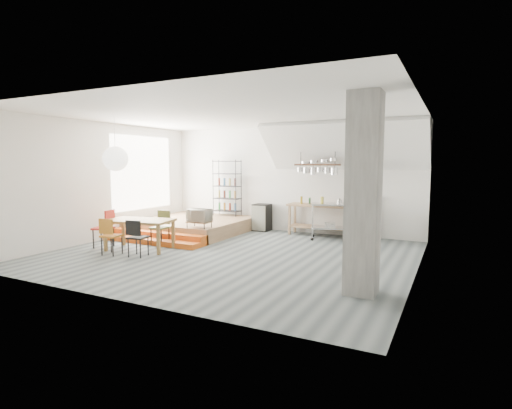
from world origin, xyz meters
The scene contains 26 objects.
floor centered at (0.00, 0.00, 0.00)m, with size 8.00×8.00×0.00m, color #4D5559.
wall_back centered at (0.00, 3.50, 1.60)m, with size 8.00×0.04×3.20m, color silver.
wall_left centered at (-4.00, 0.00, 1.60)m, with size 0.04×7.00×3.20m, color silver.
wall_right centered at (4.00, 0.00, 1.60)m, with size 0.04×7.00×3.20m, color silver.
ceiling centered at (0.00, 0.00, 3.20)m, with size 8.00×7.00×0.02m, color white.
slope_ceiling centered at (1.80, 2.90, 2.55)m, with size 4.40×1.80×0.15m, color white.
window_pane centered at (-3.98, 1.50, 1.80)m, with size 0.02×2.50×2.20m, color white.
platform centered at (-2.50, 2.00, 0.20)m, with size 3.00×3.00×0.40m, color olive.
step_lower centered at (-2.50, 0.05, 0.07)m, with size 3.00×0.35×0.13m, color #D65C19.
step_upper centered at (-2.50, 0.40, 0.13)m, with size 3.00×0.35×0.27m, color #D65C19.
concrete_column centered at (3.30, -1.50, 1.60)m, with size 0.50×0.50×3.20m, color slate.
kitchen_counter centered at (1.10, 3.15, 0.63)m, with size 1.80×0.60×0.91m.
stove centered at (2.50, 3.16, 0.48)m, with size 0.60×0.60×1.18m.
pot_rack centered at (1.13, 2.92, 1.98)m, with size 1.20×0.50×1.43m.
wire_shelving centered at (-2.00, 3.20, 1.33)m, with size 0.88×0.38×1.80m.
microwave_shelf centered at (-1.40, 0.75, 0.55)m, with size 0.60×0.40×0.16m.
paper_lantern centered at (-2.79, -0.73, 2.20)m, with size 0.60×0.60×0.60m, color white.
dining_table centered at (-2.20, -0.61, 0.66)m, with size 1.70×1.17×0.74m.
chair_mustard centered at (-2.40, -1.37, 0.51)m, with size 0.43×0.43×0.85m.
chair_black centered at (-1.73, -1.23, 0.50)m, with size 0.44×0.44×0.84m.
chair_olive centered at (-2.14, 0.12, 0.52)m, with size 0.42×0.42×0.87m.
chair_red centered at (-3.13, -0.79, 0.56)m, with size 0.53×0.53×0.94m.
rolling_cart centered at (1.56, 2.70, 0.65)m, with size 1.13×0.83×1.00m.
mini_fridge centered at (-0.75, 3.20, 0.41)m, with size 0.49×0.49×0.83m, color black.
microwave centered at (-1.40, 0.75, 0.73)m, with size 0.59×0.40×0.33m, color beige.
bowl centered at (1.33, 3.10, 0.93)m, with size 0.19×0.19×0.05m, color silver.
Camera 1 is at (4.60, -7.87, 2.11)m, focal length 28.00 mm.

